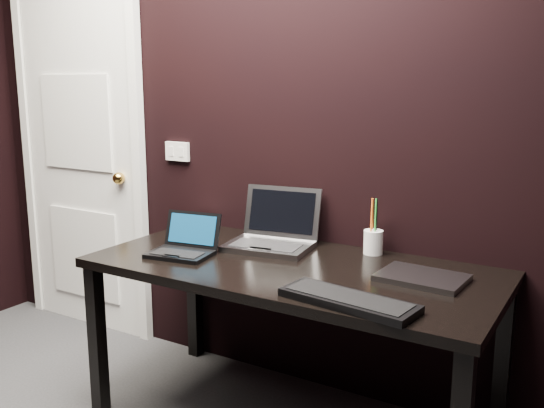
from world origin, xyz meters
The scene contains 11 objects.
wall_back centered at (0.00, 1.80, 1.30)m, with size 4.00×4.00×0.00m, color black.
door centered at (-1.35, 1.78, 1.04)m, with size 0.99×0.10×2.14m.
wall_switch centered at (-0.62, 1.79, 1.12)m, with size 0.15×0.02×0.10m.
desk centered at (0.30, 1.40, 0.66)m, with size 1.70×0.80×0.74m.
netbook centered at (-0.18, 1.29, 0.77)m, with size 0.30×0.28×0.17m.
silver_laptop centered at (0.09, 1.59, 0.79)m, with size 0.42×0.39×0.26m.
ext_keyboard centered at (0.69, 1.10, 0.75)m, with size 0.50×0.23×0.03m.
closed_laptop centered at (0.83, 1.48, 0.75)m, with size 0.33×0.25×0.02m.
desk_phone centered at (-0.43, 1.67, 0.78)m, with size 0.21×0.19×0.10m.
mobile_phone centered at (-0.36, 1.48, 0.77)m, with size 0.06×0.06×0.09m.
pen_cup centered at (0.53, 1.72, 0.80)m, with size 0.10×0.10×0.25m.
Camera 1 is at (1.47, -0.72, 1.49)m, focal length 40.00 mm.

